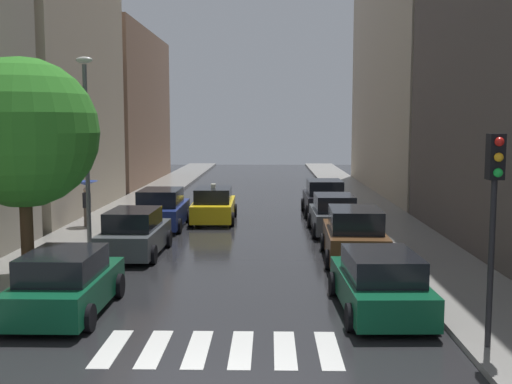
{
  "coord_description": "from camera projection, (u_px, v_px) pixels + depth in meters",
  "views": [
    {
      "loc": [
        1.02,
        -9.75,
        4.66
      ],
      "look_at": [
        0.37,
        20.15,
        1.33
      ],
      "focal_mm": 43.59,
      "sensor_mm": 36.0,
      "label": 1
    }
  ],
  "objects": [
    {
      "name": "pedestrian_foreground",
      "position": [
        86.0,
        193.0,
        27.19
      ],
      "size": [
        1.02,
        1.02,
        1.98
      ],
      "rotation": [
        0.0,
        0.0,
        2.67
      ],
      "color": "brown",
      "rests_on": "sidewalk_left"
    },
    {
      "name": "street_tree_left",
      "position": [
        23.0,
        133.0,
        17.33
      ],
      "size": [
        4.2,
        4.2,
        6.34
      ],
      "color": "#513823",
      "rests_on": "sidewalk_left"
    },
    {
      "name": "parked_car_left_nearest",
      "position": [
        66.0,
        284.0,
        15.18
      ],
      "size": [
        2.08,
        4.22,
        1.58
      ],
      "rotation": [
        0.0,
        0.0,
        1.57
      ],
      "color": "#0C4C2D",
      "rests_on": "ground"
    },
    {
      "name": "building_right_mid",
      "position": [
        421.0,
        20.0,
        40.97
      ],
      "size": [
        6.0,
        21.75,
        22.92
      ],
      "primitive_type": "cube",
      "color": "#B2A38C",
      "rests_on": "ground"
    },
    {
      "name": "taxi_midroad",
      "position": [
        214.0,
        205.0,
        29.49
      ],
      "size": [
        2.12,
        4.53,
        1.81
      ],
      "rotation": [
        0.0,
        0.0,
        1.58
      ],
      "color": "yellow",
      "rests_on": "ground"
    },
    {
      "name": "ground_plane",
      "position": [
        251.0,
        209.0,
        34.08
      ],
      "size": [
        28.0,
        72.0,
        0.04
      ],
      "primitive_type": "cube",
      "color": "#232326"
    },
    {
      "name": "sidewalk_right",
      "position": [
        370.0,
        207.0,
        33.92
      ],
      "size": [
        3.0,
        72.0,
        0.15
      ],
      "primitive_type": "cube",
      "color": "gray",
      "rests_on": "ground"
    },
    {
      "name": "crosswalk_stripes",
      "position": [
        220.0,
        349.0,
        12.83
      ],
      "size": [
        4.95,
        2.2,
        0.01
      ],
      "color": "silver",
      "rests_on": "ground"
    },
    {
      "name": "parked_car_right_second",
      "position": [
        354.0,
        236.0,
        21.1
      ],
      "size": [
        2.22,
        4.5,
        1.81
      ],
      "rotation": [
        0.0,
        0.0,
        1.54
      ],
      "color": "brown",
      "rests_on": "ground"
    },
    {
      "name": "lamp_post_left",
      "position": [
        86.0,
        139.0,
        22.26
      ],
      "size": [
        0.6,
        0.28,
        6.85
      ],
      "color": "#595B60",
      "rests_on": "sidewalk_left"
    },
    {
      "name": "building_left_mid",
      "position": [
        34.0,
        74.0,
        31.66
      ],
      "size": [
        6.0,
        13.34,
        14.27
      ],
      "primitive_type": "cube",
      "color": "#B2A38C",
      "rests_on": "ground"
    },
    {
      "name": "parked_car_right_third",
      "position": [
        334.0,
        215.0,
        26.36
      ],
      "size": [
        2.04,
        4.08,
        1.66
      ],
      "rotation": [
        0.0,
        0.0,
        1.58
      ],
      "color": "#474C51",
      "rests_on": "ground"
    },
    {
      "name": "parked_car_left_second",
      "position": [
        135.0,
        234.0,
        21.9
      ],
      "size": [
        2.1,
        4.33,
        1.65
      ],
      "rotation": [
        0.0,
        0.0,
        1.55
      ],
      "color": "#474C51",
      "rests_on": "ground"
    },
    {
      "name": "building_left_far",
      "position": [
        114.0,
        108.0,
        47.75
      ],
      "size": [
        6.0,
        16.71,
        11.57
      ],
      "primitive_type": "cube",
      "color": "#8C6B56",
      "rests_on": "ground"
    },
    {
      "name": "traffic_light_right_corner",
      "position": [
        494.0,
        193.0,
        12.21
      ],
      "size": [
        0.3,
        0.42,
        4.3
      ],
      "color": "black",
      "rests_on": "sidewalk_right"
    },
    {
      "name": "sidewalk_left",
      "position": [
        133.0,
        207.0,
        34.21
      ],
      "size": [
        3.0,
        72.0,
        0.15
      ],
      "primitive_type": "cube",
      "color": "gray",
      "rests_on": "ground"
    },
    {
      "name": "parked_car_left_third",
      "position": [
        161.0,
        210.0,
        27.7
      ],
      "size": [
        2.18,
        4.56,
        1.74
      ],
      "rotation": [
        0.0,
        0.0,
        1.57
      ],
      "color": "navy",
      "rests_on": "ground"
    },
    {
      "name": "parked_car_right_nearest",
      "position": [
        380.0,
        284.0,
        15.28
      ],
      "size": [
        2.19,
        4.45,
        1.53
      ],
      "rotation": [
        0.0,
        0.0,
        1.6
      ],
      "color": "#0C4C2D",
      "rests_on": "ground"
    },
    {
      "name": "parked_car_right_fourth",
      "position": [
        324.0,
        198.0,
        31.79
      ],
      "size": [
        2.19,
        4.25,
        1.78
      ],
      "rotation": [
        0.0,
        0.0,
        1.58
      ],
      "color": "black",
      "rests_on": "ground"
    }
  ]
}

